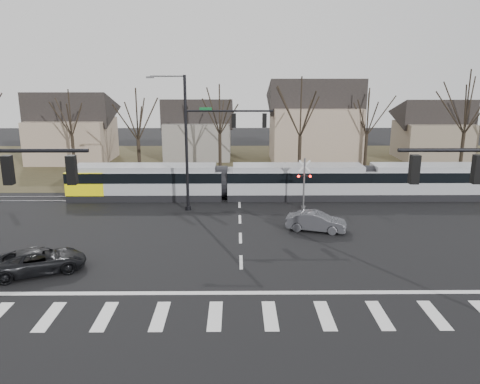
{
  "coord_description": "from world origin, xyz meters",
  "views": [
    {
      "loc": [
        -0.27,
        -22.44,
        10.21
      ],
      "look_at": [
        0.0,
        9.0,
        2.3
      ],
      "focal_mm": 35.0,
      "sensor_mm": 36.0,
      "label": 1
    }
  ],
  "objects_px": {
    "suv": "(39,261)",
    "rail_crossing_signal": "(304,185)",
    "tram": "(295,180)",
    "sedan": "(316,221)"
  },
  "relations": [
    {
      "from": "tram",
      "to": "sedan",
      "type": "relative_size",
      "value": 9.02
    },
    {
      "from": "sedan",
      "to": "suv",
      "type": "distance_m",
      "value": 17.13
    },
    {
      "from": "sedan",
      "to": "rail_crossing_signal",
      "type": "distance_m",
      "value": 5.54
    },
    {
      "from": "rail_crossing_signal",
      "to": "tram",
      "type": "bearing_deg",
      "value": 94.89
    },
    {
      "from": "tram",
      "to": "sedan",
      "type": "xyz_separation_m",
      "value": [
        0.36,
        -8.61,
        -0.91
      ]
    },
    {
      "from": "tram",
      "to": "suv",
      "type": "xyz_separation_m",
      "value": [
        -15.42,
        -15.27,
        -0.91
      ]
    },
    {
      "from": "suv",
      "to": "rail_crossing_signal",
      "type": "height_order",
      "value": "rail_crossing_signal"
    },
    {
      "from": "tram",
      "to": "sedan",
      "type": "distance_m",
      "value": 8.66
    },
    {
      "from": "tram",
      "to": "suv",
      "type": "height_order",
      "value": "tram"
    },
    {
      "from": "tram",
      "to": "suv",
      "type": "relative_size",
      "value": 7.3
    }
  ]
}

